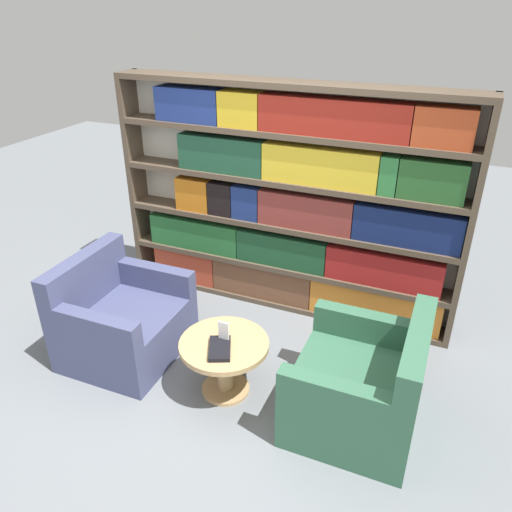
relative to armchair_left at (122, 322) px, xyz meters
name	(u,v)px	position (x,y,z in m)	size (l,w,h in m)	color
ground_plane	(214,399)	(0.95, -0.22, -0.29)	(14.00, 14.00, 0.00)	slate
bookshelf	(292,207)	(1.02, 1.25, 0.71)	(3.13, 0.30, 2.07)	silver
armchair_left	(122,322)	(0.00, 0.00, 0.00)	(0.84, 0.93, 0.84)	#42476B
armchair_right	(361,388)	(1.98, 0.00, 0.00)	(0.83, 0.92, 0.84)	#336047
coffee_table	(224,356)	(0.99, -0.10, 0.03)	(0.65, 0.65, 0.45)	tan
table_sign	(224,334)	(0.99, -0.10, 0.24)	(0.08, 0.06, 0.17)	black
stray_book	(220,349)	(1.01, -0.20, 0.18)	(0.25, 0.30, 0.03)	black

